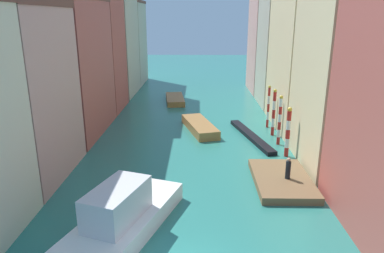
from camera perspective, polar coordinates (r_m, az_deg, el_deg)
ground_plane at (r=40.18m, az=-0.07°, el=0.45°), size 154.00×154.00×0.00m
building_left_1 at (r=28.48m, az=-27.12°, el=5.04°), size 7.33×9.07×12.89m
building_left_2 at (r=38.07m, az=-19.81°, el=8.96°), size 7.33×11.95×13.53m
building_left_3 at (r=47.35m, az=-15.71°, el=11.54°), size 7.33×7.81×14.87m
building_left_4 at (r=56.41m, az=-13.11°, el=14.32°), size 7.33×10.46×18.41m
building_left_5 at (r=66.25m, az=-10.91°, el=12.99°), size 7.33×9.25×14.26m
building_right_1 at (r=30.04m, az=25.22°, el=14.44°), size 7.33×9.24×21.82m
building_right_2 at (r=39.97m, az=18.82°, el=12.51°), size 7.33×11.34×17.83m
building_right_3 at (r=49.78m, az=15.37°, el=14.55°), size 7.33×8.36×19.60m
building_right_4 at (r=58.92m, az=13.22°, el=16.27°), size 7.33×9.67×22.23m
waterfront_dock at (r=26.79m, az=14.12°, el=-8.24°), size 3.94×6.54×0.53m
person_on_dock at (r=26.19m, az=15.07°, el=-6.54°), size 0.36×0.36×1.56m
mooring_pole_0 at (r=31.22m, az=15.05°, el=-0.78°), size 0.39×0.39×4.35m
mooring_pole_1 at (r=33.95m, az=13.80°, el=1.04°), size 0.34×0.34×4.70m
mooring_pole_2 at (r=36.52m, az=12.90°, el=2.27°), size 0.35×0.35×4.75m
mooring_pole_3 at (r=39.13m, az=12.08°, el=3.17°), size 0.28×0.28×4.60m
vaporetto_white at (r=20.30m, az=-11.64°, el=-14.47°), size 6.53×10.90×2.93m
gondola_black at (r=35.95m, az=9.38°, el=-1.47°), size 3.22×10.10×0.39m
motorboat_0 at (r=50.67m, az=-2.73°, el=4.36°), size 3.13×6.96×0.73m
motorboat_1 at (r=37.64m, az=1.22°, el=0.01°), size 4.08×7.55×0.90m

